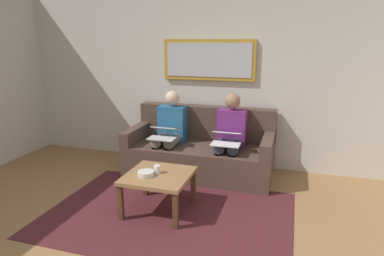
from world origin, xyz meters
name	(u,v)px	position (x,y,z in m)	size (l,w,h in m)	color
wall_rear	(210,77)	(0.00, -2.60, 1.30)	(6.00, 0.12, 2.60)	beige
area_rug	(169,214)	(0.00, -0.85, 0.00)	(2.60, 1.80, 0.01)	#4C1E23
couch	(201,151)	(0.00, -2.12, 0.31)	(2.00, 0.90, 0.90)	#4C382D
framed_mirror	(209,60)	(0.00, -2.51, 1.55)	(1.33, 0.05, 0.58)	#B7892D
coffee_table	(158,179)	(0.13, -0.90, 0.37)	(0.68, 0.68, 0.43)	olive
cup	(157,169)	(0.15, -0.92, 0.47)	(0.07, 0.07, 0.09)	silver
bowl	(146,174)	(0.24, -0.82, 0.45)	(0.18, 0.18, 0.05)	beige
person_left	(230,134)	(-0.43, -2.05, 0.61)	(0.38, 0.58, 1.14)	#66236B
laptop_white	(227,138)	(-0.43, -1.81, 0.63)	(0.36, 0.35, 0.15)	white
person_right	(170,129)	(0.43, -2.05, 0.61)	(0.38, 0.58, 1.14)	#235B84
laptop_silver	(164,133)	(0.43, -1.81, 0.62)	(0.36, 0.34, 0.15)	silver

